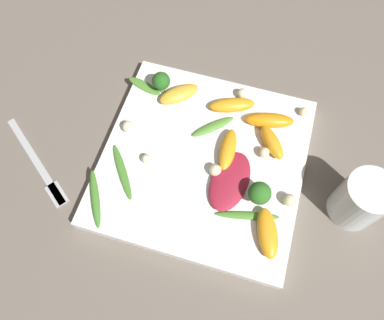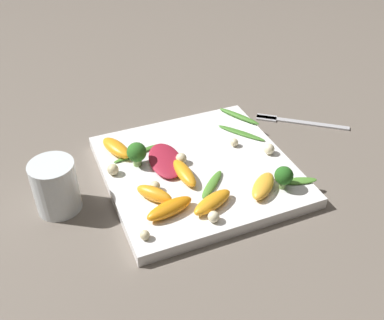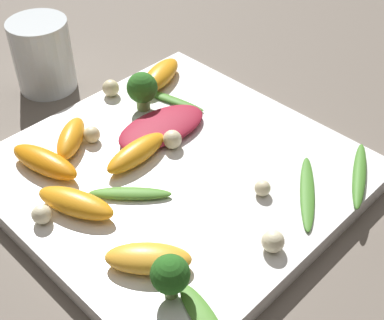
# 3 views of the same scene
# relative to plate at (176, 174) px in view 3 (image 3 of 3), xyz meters

# --- Properties ---
(ground_plane) EXTENTS (2.40, 2.40, 0.00)m
(ground_plane) POSITION_rel_plate_xyz_m (0.00, 0.00, -0.01)
(ground_plane) COLOR #6B6056
(plate) EXTENTS (0.30, 0.30, 0.02)m
(plate) POSITION_rel_plate_xyz_m (0.00, 0.00, 0.00)
(plate) COLOR white
(plate) RESTS_ON ground_plane
(drinking_glass) EXTENTS (0.07, 0.07, 0.08)m
(drinking_glass) POSITION_rel_plate_xyz_m (0.01, 0.23, 0.03)
(drinking_glass) COLOR white
(drinking_glass) RESTS_ON ground_plane
(radicchio_leaf_0) EXTENTS (0.10, 0.06, 0.01)m
(radicchio_leaf_0) POSITION_rel_plate_xyz_m (0.03, 0.05, 0.02)
(radicchio_leaf_0) COLOR maroon
(radicchio_leaf_0) RESTS_ON plate
(orange_segment_0) EXTENTS (0.06, 0.06, 0.02)m
(orange_segment_0) POSITION_rel_plate_xyz_m (-0.05, 0.09, 0.02)
(orange_segment_0) COLOR orange
(orange_segment_0) RESTS_ON plate
(orange_segment_1) EXTENTS (0.05, 0.08, 0.02)m
(orange_segment_1) POSITION_rel_plate_xyz_m (-0.10, 0.02, 0.02)
(orange_segment_1) COLOR orange
(orange_segment_1) RESTS_ON plate
(orange_segment_2) EXTENTS (0.07, 0.07, 0.02)m
(orange_segment_2) POSITION_rel_plate_xyz_m (-0.10, -0.07, 0.02)
(orange_segment_2) COLOR #FCAD33
(orange_segment_2) RESTS_ON plate
(orange_segment_3) EXTENTS (0.08, 0.05, 0.02)m
(orange_segment_3) POSITION_rel_plate_xyz_m (0.09, 0.12, 0.02)
(orange_segment_3) COLOR orange
(orange_segment_3) RESTS_ON plate
(orange_segment_4) EXTENTS (0.04, 0.08, 0.02)m
(orange_segment_4) POSITION_rel_plate_xyz_m (-0.09, 0.08, 0.02)
(orange_segment_4) COLOR orange
(orange_segment_4) RESTS_ON plate
(orange_segment_5) EXTENTS (0.07, 0.03, 0.02)m
(orange_segment_5) POSITION_rel_plate_xyz_m (-0.02, 0.03, 0.02)
(orange_segment_5) COLOR orange
(orange_segment_5) RESTS_ON plate
(broccoli_floret_0) EXTENTS (0.03, 0.03, 0.04)m
(broccoli_floret_0) POSITION_rel_plate_xyz_m (0.04, 0.09, 0.03)
(broccoli_floret_0) COLOR #84AD5B
(broccoli_floret_0) RESTS_ON plate
(broccoli_floret_1) EXTENTS (0.03, 0.03, 0.04)m
(broccoli_floret_1) POSITION_rel_plate_xyz_m (-0.10, -0.10, 0.03)
(broccoli_floret_1) COLOR #84AD5B
(broccoli_floret_1) RESTS_ON plate
(arugula_sprig_0) EXTENTS (0.08, 0.07, 0.00)m
(arugula_sprig_0) POSITION_rel_plate_xyz_m (0.06, -0.11, 0.01)
(arugula_sprig_0) COLOR #47842D
(arugula_sprig_0) RESTS_ON plate
(arugula_sprig_1) EXTENTS (0.03, 0.06, 0.00)m
(arugula_sprig_1) POSITION_rel_plate_xyz_m (-0.10, -0.13, 0.01)
(arugula_sprig_1) COLOR #518E33
(arugula_sprig_1) RESTS_ON plate
(arugula_sprig_2) EXTENTS (0.03, 0.09, 0.00)m
(arugula_sprig_2) POSITION_rel_plate_xyz_m (0.07, 0.08, 0.01)
(arugula_sprig_2) COLOR #47842D
(arugula_sprig_2) RESTS_ON plate
(arugula_sprig_3) EXTENTS (0.09, 0.05, 0.01)m
(arugula_sprig_3) POSITION_rel_plate_xyz_m (0.11, -0.13, 0.01)
(arugula_sprig_3) COLOR #47842D
(arugula_sprig_3) RESTS_ON plate
(arugula_sprig_4) EXTENTS (0.06, 0.06, 0.01)m
(arugula_sprig_4) POSITION_rel_plate_xyz_m (-0.06, -0.00, 0.01)
(arugula_sprig_4) COLOR #518E33
(arugula_sprig_4) RESTS_ON plate
(macadamia_nut_0) EXTENTS (0.02, 0.02, 0.02)m
(macadamia_nut_0) POSITION_rel_plate_xyz_m (0.02, 0.02, 0.02)
(macadamia_nut_0) COLOR beige
(macadamia_nut_0) RESTS_ON plate
(macadamia_nut_2) EXTENTS (0.02, 0.02, 0.02)m
(macadamia_nut_2) POSITION_rel_plate_xyz_m (-0.02, -0.13, 0.02)
(macadamia_nut_2) COLOR beige
(macadamia_nut_2) RESTS_ON plate
(macadamia_nut_3) EXTENTS (0.02, 0.02, 0.02)m
(macadamia_nut_3) POSITION_rel_plate_xyz_m (-0.13, 0.03, 0.02)
(macadamia_nut_3) COLOR beige
(macadamia_nut_3) RESTS_ON plate
(macadamia_nut_4) EXTENTS (0.02, 0.02, 0.02)m
(macadamia_nut_4) POSITION_rel_plate_xyz_m (0.03, 0.14, 0.02)
(macadamia_nut_4) COLOR beige
(macadamia_nut_4) RESTS_ON plate
(macadamia_nut_5) EXTENTS (0.01, 0.01, 0.01)m
(macadamia_nut_5) POSITION_rel_plate_xyz_m (0.03, -0.08, 0.02)
(macadamia_nut_5) COLOR beige
(macadamia_nut_5) RESTS_ON plate
(macadamia_nut_6) EXTENTS (0.02, 0.02, 0.02)m
(macadamia_nut_6) POSITION_rel_plate_xyz_m (-0.03, 0.09, 0.02)
(macadamia_nut_6) COLOR beige
(macadamia_nut_6) RESTS_ON plate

